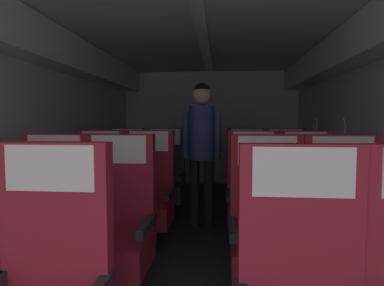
{
  "coord_description": "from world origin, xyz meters",
  "views": [
    {
      "loc": [
        0.2,
        0.3,
        1.21
      ],
      "look_at": [
        -0.06,
        3.25,
        1.0
      ],
      "focal_mm": 30.07,
      "sensor_mm": 36.0,
      "label": 1
    }
  ],
  "objects_px": {
    "seat_b_left_window": "(50,226)",
    "seat_d_left_aisle": "(164,179)",
    "seat_b_right_window": "(268,233)",
    "flight_attendant": "(202,139)",
    "seat_d_left_window": "(126,179)",
    "seat_d_right_aisle": "(287,181)",
    "seat_b_right_aisle": "(345,235)",
    "seat_c_right_aisle": "(307,200)",
    "seat_d_right_window": "(247,181)",
    "seat_b_left_aisle": "(116,228)",
    "seat_c_right_window": "(253,199)",
    "seat_c_left_aisle": "(147,196)",
    "seat_c_left_window": "(99,195)"
  },
  "relations": [
    {
      "from": "seat_b_right_window",
      "to": "seat_c_right_aisle",
      "type": "xyz_separation_m",
      "value": [
        0.5,
        0.94,
        0.0
      ]
    },
    {
      "from": "seat_b_left_window",
      "to": "seat_c_left_window",
      "type": "xyz_separation_m",
      "value": [
        -0.01,
        0.95,
        0.0
      ]
    },
    {
      "from": "seat_b_left_aisle",
      "to": "seat_d_right_aisle",
      "type": "height_order",
      "value": "same"
    },
    {
      "from": "seat_b_left_window",
      "to": "seat_c_right_window",
      "type": "relative_size",
      "value": 1.0
    },
    {
      "from": "seat_c_left_aisle",
      "to": "seat_d_left_window",
      "type": "distance_m",
      "value": 1.05
    },
    {
      "from": "seat_b_right_aisle",
      "to": "seat_d_right_aisle",
      "type": "relative_size",
      "value": 1.0
    },
    {
      "from": "seat_b_left_window",
      "to": "seat_c_right_aisle",
      "type": "xyz_separation_m",
      "value": [
        2.03,
        0.93,
        0.0
      ]
    },
    {
      "from": "seat_d_left_window",
      "to": "seat_d_right_aisle",
      "type": "xyz_separation_m",
      "value": [
        2.04,
        -0.0,
        0.0
      ]
    },
    {
      "from": "seat_c_left_window",
      "to": "seat_d_right_window",
      "type": "height_order",
      "value": "same"
    },
    {
      "from": "flight_attendant",
      "to": "seat_c_right_window",
      "type": "bearing_deg",
      "value": 154.98
    },
    {
      "from": "seat_d_left_window",
      "to": "seat_d_right_aisle",
      "type": "height_order",
      "value": "same"
    },
    {
      "from": "seat_c_left_window",
      "to": "seat_d_left_window",
      "type": "relative_size",
      "value": 1.0
    },
    {
      "from": "seat_b_right_aisle",
      "to": "seat_b_right_window",
      "type": "height_order",
      "value": "same"
    },
    {
      "from": "seat_d_left_window",
      "to": "flight_attendant",
      "type": "bearing_deg",
      "value": -22.19
    },
    {
      "from": "seat_d_left_aisle",
      "to": "seat_c_right_aisle",
      "type": "bearing_deg",
      "value": -31.91
    },
    {
      "from": "seat_d_left_window",
      "to": "seat_d_left_aisle",
      "type": "xyz_separation_m",
      "value": [
        0.5,
        0.01,
        0.0
      ]
    },
    {
      "from": "seat_c_right_aisle",
      "to": "seat_d_left_aisle",
      "type": "distance_m",
      "value": 1.81
    },
    {
      "from": "seat_b_right_aisle",
      "to": "seat_b_right_window",
      "type": "relative_size",
      "value": 1.0
    },
    {
      "from": "seat_d_left_window",
      "to": "seat_b_left_window",
      "type": "bearing_deg",
      "value": -89.77
    },
    {
      "from": "seat_b_left_window",
      "to": "seat_b_left_aisle",
      "type": "bearing_deg",
      "value": -0.54
    },
    {
      "from": "seat_b_right_window",
      "to": "flight_attendant",
      "type": "height_order",
      "value": "flight_attendant"
    },
    {
      "from": "seat_c_right_window",
      "to": "seat_c_left_aisle",
      "type": "bearing_deg",
      "value": 179.43
    },
    {
      "from": "seat_d_right_window",
      "to": "flight_attendant",
      "type": "xyz_separation_m",
      "value": [
        -0.54,
        -0.42,
        0.55
      ]
    },
    {
      "from": "seat_d_right_window",
      "to": "seat_d_right_aisle",
      "type": "bearing_deg",
      "value": -1.56
    },
    {
      "from": "seat_b_left_window",
      "to": "seat_b_right_aisle",
      "type": "relative_size",
      "value": 1.0
    },
    {
      "from": "seat_d_left_window",
      "to": "seat_b_right_window",
      "type": "bearing_deg",
      "value": -50.74
    },
    {
      "from": "seat_b_right_aisle",
      "to": "seat_d_left_aisle",
      "type": "bearing_deg",
      "value": 128.92
    },
    {
      "from": "seat_d_right_window",
      "to": "flight_attendant",
      "type": "distance_m",
      "value": 0.88
    },
    {
      "from": "seat_b_left_window",
      "to": "flight_attendant",
      "type": "xyz_separation_m",
      "value": [
        1.0,
        1.47,
        0.55
      ]
    },
    {
      "from": "seat_c_left_aisle",
      "to": "seat_d_right_window",
      "type": "xyz_separation_m",
      "value": [
        1.05,
        0.94,
        0.0
      ]
    },
    {
      "from": "seat_c_left_window",
      "to": "seat_c_right_aisle",
      "type": "height_order",
      "value": "same"
    },
    {
      "from": "seat_d_left_aisle",
      "to": "seat_d_left_window",
      "type": "bearing_deg",
      "value": -178.35
    },
    {
      "from": "seat_b_right_aisle",
      "to": "flight_attendant",
      "type": "bearing_deg",
      "value": 124.87
    },
    {
      "from": "seat_b_left_aisle",
      "to": "seat_c_left_aisle",
      "type": "relative_size",
      "value": 1.0
    },
    {
      "from": "seat_b_left_aisle",
      "to": "flight_attendant",
      "type": "xyz_separation_m",
      "value": [
        0.51,
        1.47,
        0.55
      ]
    },
    {
      "from": "seat_c_right_aisle",
      "to": "seat_c_left_window",
      "type": "bearing_deg",
      "value": 179.49
    },
    {
      "from": "seat_c_right_aisle",
      "to": "seat_d_left_window",
      "type": "relative_size",
      "value": 1.0
    },
    {
      "from": "seat_d_right_window",
      "to": "seat_c_right_aisle",
      "type": "bearing_deg",
      "value": -62.91
    },
    {
      "from": "seat_b_left_window",
      "to": "seat_d_left_aisle",
      "type": "relative_size",
      "value": 1.0
    },
    {
      "from": "seat_b_left_window",
      "to": "seat_b_right_window",
      "type": "height_order",
      "value": "same"
    },
    {
      "from": "seat_c_left_window",
      "to": "seat_d_right_window",
      "type": "distance_m",
      "value": 1.81
    },
    {
      "from": "seat_c_left_window",
      "to": "seat_c_right_window",
      "type": "distance_m",
      "value": 1.54
    },
    {
      "from": "seat_d_left_window",
      "to": "seat_d_right_window",
      "type": "relative_size",
      "value": 1.0
    },
    {
      "from": "seat_d_left_aisle",
      "to": "flight_attendant",
      "type": "height_order",
      "value": "flight_attendant"
    },
    {
      "from": "seat_b_right_window",
      "to": "seat_d_right_window",
      "type": "height_order",
      "value": "same"
    },
    {
      "from": "flight_attendant",
      "to": "seat_b_left_window",
      "type": "bearing_deg",
      "value": 75.49
    },
    {
      "from": "seat_d_right_aisle",
      "to": "seat_b_left_aisle",
      "type": "bearing_deg",
      "value": -129.42
    },
    {
      "from": "seat_b_left_window",
      "to": "seat_d_right_window",
      "type": "height_order",
      "value": "same"
    },
    {
      "from": "seat_b_right_window",
      "to": "flight_attendant",
      "type": "relative_size",
      "value": 0.68
    },
    {
      "from": "seat_b_left_aisle",
      "to": "seat_c_right_aisle",
      "type": "height_order",
      "value": "same"
    }
  ]
}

